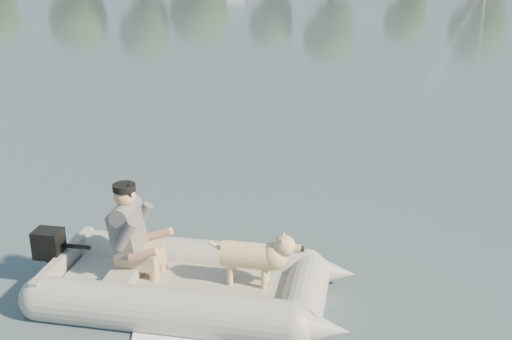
# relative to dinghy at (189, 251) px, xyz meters

# --- Properties ---
(water) EXTENTS (160.00, 160.00, 0.00)m
(water) POSITION_rel_dinghy_xyz_m (0.23, 0.50, -0.58)
(water) COLOR slate
(water) RESTS_ON ground
(dinghy) EXTENTS (4.82, 3.53, 1.35)m
(dinghy) POSITION_rel_dinghy_xyz_m (0.00, 0.00, 0.00)
(dinghy) COLOR gray
(dinghy) RESTS_ON water
(man) EXTENTS (0.77, 0.68, 1.05)m
(man) POSITION_rel_dinghy_xyz_m (-0.67, 0.13, 0.18)
(man) COLOR #5C5C60
(man) RESTS_ON dinghy
(dog) EXTENTS (0.94, 0.43, 0.61)m
(dog) POSITION_rel_dinghy_xyz_m (0.63, -0.02, -0.07)
(dog) COLOR tan
(dog) RESTS_ON dinghy
(outboard_motor) EXTENTS (0.43, 0.33, 0.77)m
(outboard_motor) POSITION_rel_dinghy_xyz_m (-1.61, 0.19, -0.27)
(outboard_motor) COLOR black
(outboard_motor) RESTS_ON dinghy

